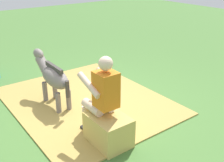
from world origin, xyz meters
name	(u,v)px	position (x,y,z in m)	size (l,w,h in m)	color
ground_plane	(99,105)	(0.00, 0.00, 0.00)	(24.00, 24.00, 0.00)	#4C7A38
hay_patch	(86,101)	(0.28, 0.10, 0.01)	(3.21, 2.61, 0.02)	tan
hay_bale	(108,130)	(-1.03, 0.53, 0.22)	(0.64, 0.48, 0.45)	tan
person_seated	(101,95)	(-0.87, 0.53, 0.73)	(0.66, 0.41, 1.33)	beige
pony_standing	(53,76)	(0.54, 0.63, 0.56)	(1.35, 0.33, 0.93)	slate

